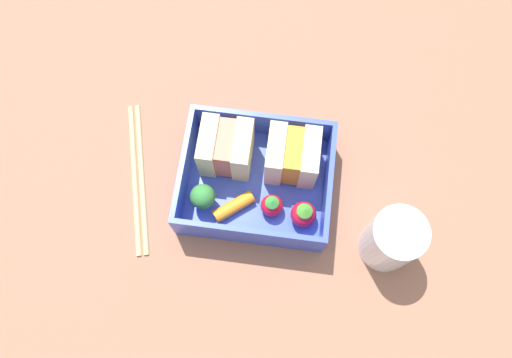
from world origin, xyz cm
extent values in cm
cube|color=#92624A|center=(0.00, 0.00, -1.00)|extent=(120.00, 120.00, 2.00)
cube|color=blue|center=(0.00, 0.00, 0.60)|extent=(17.67, 14.64, 1.20)
cube|color=blue|center=(0.00, 7.02, 3.50)|extent=(17.67, 0.60, 4.61)
cube|color=blue|center=(0.00, -7.02, 3.50)|extent=(17.67, 0.60, 4.61)
cube|color=blue|center=(-8.54, 0.00, 3.50)|extent=(0.60, 13.44, 4.61)
cube|color=blue|center=(8.54, 0.00, 3.50)|extent=(0.60, 13.44, 4.61)
cube|color=beige|center=(-5.98, 2.89, 4.23)|extent=(2.02, 5.78, 6.05)
cube|color=#D87259|center=(-3.97, 2.89, 4.23)|extent=(2.02, 5.31, 5.57)
cube|color=beige|center=(-1.95, 2.89, 4.23)|extent=(2.02, 5.78, 6.05)
cube|color=beige|center=(1.95, 2.89, 4.23)|extent=(2.02, 5.78, 6.05)
cube|color=orange|center=(3.97, 2.89, 4.23)|extent=(2.02, 5.31, 5.57)
cube|color=beige|center=(5.98, 2.89, 4.23)|extent=(2.02, 5.78, 6.05)
cylinder|color=#83CD6B|center=(-5.85, -3.26, 1.88)|extent=(1.12, 1.12, 1.37)
sphere|color=#347E37|center=(-5.85, -3.26, 3.61)|extent=(2.98, 2.98, 2.98)
cylinder|color=orange|center=(-2.23, -3.53, 1.98)|extent=(4.97, 4.41, 1.56)
sphere|color=red|center=(2.27, -3.00, 2.53)|extent=(2.66, 2.66, 2.66)
cone|color=#348B36|center=(2.27, -3.00, 4.16)|extent=(1.60, 1.60, 0.60)
sphere|color=red|center=(6.07, -3.63, 2.73)|extent=(3.06, 3.06, 3.06)
cone|color=#448F2B|center=(6.07, -3.63, 4.56)|extent=(1.83, 1.83, 0.60)
cylinder|color=tan|center=(-15.26, -0.94, 0.35)|extent=(5.82, 19.43, 0.70)
cylinder|color=tan|center=(-14.39, -0.70, 0.35)|extent=(5.82, 19.43, 0.70)
cylinder|color=white|center=(16.13, -5.64, 4.12)|extent=(6.09, 6.09, 8.25)
camera|label=1|loc=(2.49, -18.98, 59.25)|focal=35.00mm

